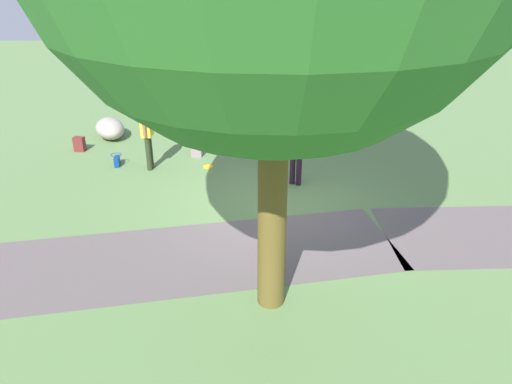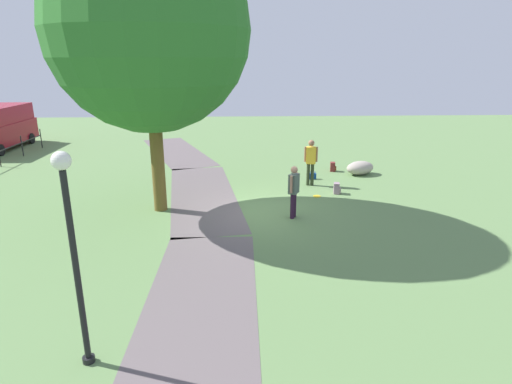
{
  "view_description": "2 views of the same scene",
  "coord_description": "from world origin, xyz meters",
  "px_view_note": "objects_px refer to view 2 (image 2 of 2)",
  "views": [
    {
      "loc": [
        0.92,
        9.12,
        4.82
      ],
      "look_at": [
        0.48,
        0.97,
        0.84
      ],
      "focal_mm": 33.8,
      "sensor_mm": 36.0,
      "label": 1
    },
    {
      "loc": [
        -13.05,
        0.57,
        4.77
      ],
      "look_at": [
        -0.61,
        0.02,
        0.87
      ],
      "focal_mm": 29.98,
      "sensor_mm": 36.0,
      "label": 2
    }
  ],
  "objects_px": {
    "man_near_boulder": "(294,188)",
    "handbag_on_grass": "(312,176)",
    "lamp_post": "(72,240)",
    "spare_backpack_on_lawn": "(337,188)",
    "lawn_boulder": "(360,168)",
    "woman_with_handbag": "(311,159)",
    "frisbee_on_grass": "(317,196)",
    "backpack_by_boulder": "(333,167)",
    "large_shade_tree": "(148,30)"
  },
  "relations": [
    {
      "from": "backpack_by_boulder",
      "to": "woman_with_handbag",
      "type": "bearing_deg",
      "value": 147.2
    },
    {
      "from": "handbag_on_grass",
      "to": "spare_backpack_on_lawn",
      "type": "relative_size",
      "value": 0.82
    },
    {
      "from": "handbag_on_grass",
      "to": "spare_backpack_on_lawn",
      "type": "xyz_separation_m",
      "value": [
        -2.01,
        -0.57,
        0.05
      ]
    },
    {
      "from": "lawn_boulder",
      "to": "handbag_on_grass",
      "type": "xyz_separation_m",
      "value": [
        -0.63,
        2.17,
        -0.15
      ]
    },
    {
      "from": "lamp_post",
      "to": "woman_with_handbag",
      "type": "relative_size",
      "value": 1.97
    },
    {
      "from": "backpack_by_boulder",
      "to": "spare_backpack_on_lawn",
      "type": "xyz_separation_m",
      "value": [
        -3.25,
        0.56,
        0.0
      ]
    },
    {
      "from": "handbag_on_grass",
      "to": "frisbee_on_grass",
      "type": "distance_m",
      "value": 2.35
    },
    {
      "from": "large_shade_tree",
      "to": "backpack_by_boulder",
      "type": "xyz_separation_m",
      "value": [
        4.75,
        -6.76,
        -5.37
      ]
    },
    {
      "from": "handbag_on_grass",
      "to": "frisbee_on_grass",
      "type": "height_order",
      "value": "handbag_on_grass"
    },
    {
      "from": "large_shade_tree",
      "to": "lamp_post",
      "type": "bearing_deg",
      "value": -179.51
    },
    {
      "from": "handbag_on_grass",
      "to": "spare_backpack_on_lawn",
      "type": "bearing_deg",
      "value": -164.22
    },
    {
      "from": "lamp_post",
      "to": "lawn_boulder",
      "type": "xyz_separation_m",
      "value": [
        11.56,
        -7.73,
        -1.89
      ]
    },
    {
      "from": "woman_with_handbag",
      "to": "frisbee_on_grass",
      "type": "relative_size",
      "value": 6.71
    },
    {
      "from": "woman_with_handbag",
      "to": "man_near_boulder",
      "type": "distance_m",
      "value": 3.72
    },
    {
      "from": "lamp_post",
      "to": "man_near_boulder",
      "type": "height_order",
      "value": "lamp_post"
    },
    {
      "from": "lawn_boulder",
      "to": "spare_backpack_on_lawn",
      "type": "relative_size",
      "value": 3.69
    },
    {
      "from": "frisbee_on_grass",
      "to": "lawn_boulder",
      "type": "bearing_deg",
      "value": -38.79
    },
    {
      "from": "large_shade_tree",
      "to": "spare_backpack_on_lawn",
      "type": "xyz_separation_m",
      "value": [
        1.49,
        -6.19,
        -5.37
      ]
    },
    {
      "from": "lawn_boulder",
      "to": "man_near_boulder",
      "type": "distance_m",
      "value": 6.2
    },
    {
      "from": "backpack_by_boulder",
      "to": "lamp_post",
      "type": "bearing_deg",
      "value": 151.21
    },
    {
      "from": "large_shade_tree",
      "to": "woman_with_handbag",
      "type": "xyz_separation_m",
      "value": [
        2.62,
        -5.38,
        -4.51
      ]
    },
    {
      "from": "lamp_post",
      "to": "frisbee_on_grass",
      "type": "height_order",
      "value": "lamp_post"
    },
    {
      "from": "woman_with_handbag",
      "to": "backpack_by_boulder",
      "type": "relative_size",
      "value": 4.49
    },
    {
      "from": "man_near_boulder",
      "to": "lawn_boulder",
      "type": "bearing_deg",
      "value": -34.88
    },
    {
      "from": "backpack_by_boulder",
      "to": "frisbee_on_grass",
      "type": "distance_m",
      "value": 3.83
    },
    {
      "from": "lawn_boulder",
      "to": "man_near_boulder",
      "type": "bearing_deg",
      "value": 145.12
    },
    {
      "from": "large_shade_tree",
      "to": "backpack_by_boulder",
      "type": "height_order",
      "value": "large_shade_tree"
    },
    {
      "from": "man_near_boulder",
      "to": "spare_backpack_on_lawn",
      "type": "xyz_separation_m",
      "value": [
        2.42,
        -1.93,
        -0.77
      ]
    },
    {
      "from": "handbag_on_grass",
      "to": "backpack_by_boulder",
      "type": "bearing_deg",
      "value": -42.31
    },
    {
      "from": "large_shade_tree",
      "to": "man_near_boulder",
      "type": "height_order",
      "value": "large_shade_tree"
    },
    {
      "from": "lawn_boulder",
      "to": "frisbee_on_grass",
      "type": "distance_m",
      "value": 3.82
    },
    {
      "from": "spare_backpack_on_lawn",
      "to": "frisbee_on_grass",
      "type": "height_order",
      "value": "spare_backpack_on_lawn"
    },
    {
      "from": "woman_with_handbag",
      "to": "frisbee_on_grass",
      "type": "distance_m",
      "value": 1.79
    },
    {
      "from": "man_near_boulder",
      "to": "spare_backpack_on_lawn",
      "type": "relative_size",
      "value": 4.14
    },
    {
      "from": "man_near_boulder",
      "to": "lamp_post",
      "type": "bearing_deg",
      "value": 147.13
    },
    {
      "from": "lamp_post",
      "to": "frisbee_on_grass",
      "type": "distance_m",
      "value": 10.35
    },
    {
      "from": "backpack_by_boulder",
      "to": "spare_backpack_on_lawn",
      "type": "bearing_deg",
      "value": 170.21
    },
    {
      "from": "lawn_boulder",
      "to": "frisbee_on_grass",
      "type": "relative_size",
      "value": 5.51
    },
    {
      "from": "frisbee_on_grass",
      "to": "man_near_boulder",
      "type": "bearing_deg",
      "value": 151.4
    },
    {
      "from": "large_shade_tree",
      "to": "lawn_boulder",
      "type": "distance_m",
      "value": 10.28
    },
    {
      "from": "lamp_post",
      "to": "spare_backpack_on_lawn",
      "type": "bearing_deg",
      "value": -34.49
    },
    {
      "from": "handbag_on_grass",
      "to": "frisbee_on_grass",
      "type": "xyz_separation_m",
      "value": [
        -2.34,
        0.22,
        -0.13
      ]
    },
    {
      "from": "woman_with_handbag",
      "to": "lamp_post",
      "type": "bearing_deg",
      "value": 152.1
    },
    {
      "from": "large_shade_tree",
      "to": "spare_backpack_on_lawn",
      "type": "distance_m",
      "value": 8.33
    },
    {
      "from": "large_shade_tree",
      "to": "man_near_boulder",
      "type": "xyz_separation_m",
      "value": [
        -0.92,
        -4.27,
        -4.6
      ]
    },
    {
      "from": "lawn_boulder",
      "to": "woman_with_handbag",
      "type": "bearing_deg",
      "value": 122.19
    },
    {
      "from": "lamp_post",
      "to": "backpack_by_boulder",
      "type": "xyz_separation_m",
      "value": [
        12.17,
        -6.69,
        -1.99
      ]
    },
    {
      "from": "man_near_boulder",
      "to": "handbag_on_grass",
      "type": "xyz_separation_m",
      "value": [
        4.43,
        -1.36,
        -0.82
      ]
    },
    {
      "from": "backpack_by_boulder",
      "to": "spare_backpack_on_lawn",
      "type": "distance_m",
      "value": 3.3
    },
    {
      "from": "spare_backpack_on_lawn",
      "to": "backpack_by_boulder",
      "type": "bearing_deg",
      "value": -9.79
    }
  ]
}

